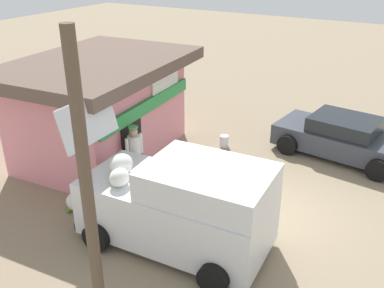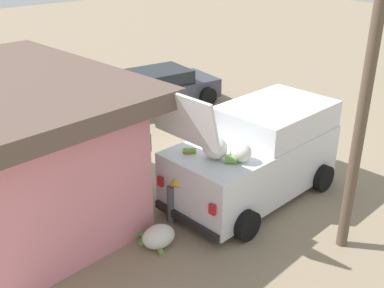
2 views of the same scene
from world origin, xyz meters
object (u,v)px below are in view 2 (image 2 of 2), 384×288
Objects in this scene: storefront_bar at (12,148)px; parked_sedan at (160,88)px; delivery_van at (257,154)px; paint_bucket at (91,136)px; unloaded_banana_pile at (158,237)px; vendor_standing at (128,162)px; customer_bending at (182,182)px.

storefront_bar is 1.44× the size of parked_sedan.
delivery_van is 11.90× the size of paint_bucket.
storefront_bar is at bearing 127.67° from paint_bucket.
storefront_bar is 3.38m from unloaded_banana_pile.
vendor_standing is at bearing 163.49° from paint_bucket.
storefront_bar is at bearing 61.96° from vendor_standing.
storefront_bar is at bearing 58.93° from delivery_van.
paint_bucket is at bearing 109.78° from parked_sedan.
vendor_standing reaches higher than unloaded_banana_pile.
vendor_standing is at bearing 136.22° from parked_sedan.
parked_sedan is 6.34m from vendor_standing.
customer_bending is 3.97× the size of paint_bucket.
storefront_bar is 16.49× the size of paint_bucket.
customer_bending reaches higher than parked_sedan.
customer_bending is at bearing 145.98° from parked_sedan.
vendor_standing reaches higher than paint_bucket.
paint_bucket is at bearing -16.59° from unloaded_banana_pile.
delivery_van is at bearing -98.03° from customer_bending.
parked_sedan is 3.62m from paint_bucket.
storefront_bar reaches higher than unloaded_banana_pile.
unloaded_banana_pile is 2.21× the size of paint_bucket.
vendor_standing is (-1.06, -1.98, -0.58)m from storefront_bar.
parked_sedan is at bearing -61.08° from storefront_bar.
delivery_van is at bearing -164.48° from paint_bucket.
unloaded_banana_pile is (-1.67, 0.50, -0.77)m from vendor_standing.
parked_sedan is at bearing -34.02° from customer_bending.
parked_sedan is at bearing -43.78° from vendor_standing.
storefront_bar is 4.15× the size of customer_bending.
unloaded_banana_pile is (-0.38, 0.93, -0.67)m from customer_bending.
paint_bucket is (4.91, 1.36, -0.81)m from delivery_van.
paint_bucket is at bearing 15.52° from delivery_van.
unloaded_banana_pile is at bearing -151.50° from storefront_bar.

